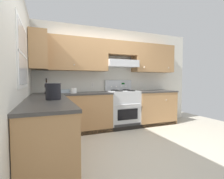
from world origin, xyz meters
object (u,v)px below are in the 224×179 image
Objects in this scene: stove at (123,108)px; wine_bottle at (47,88)px; bucket at (53,91)px; bowl at (68,92)px; paper_towel_roll at (73,91)px.

stove is 3.68× the size of wine_bottle.
stove is at bearing 35.34° from bucket.
bowl is 2.47× the size of paper_towel_roll.
bucket is (-0.36, -1.31, 0.10)m from bowl.
bowl is 0.19m from paper_towel_roll.
bowl is (0.45, 0.18, -0.10)m from wine_bottle.
wine_bottle is at bearing -158.22° from bowl.
wine_bottle is at bearing -177.27° from stove.
stove is 8.58× the size of paper_towel_roll.
bucket reaches higher than paper_towel_roll.
wine_bottle is at bearing 94.59° from bucket.
wine_bottle reaches higher than paper_towel_roll.
paper_towel_roll reaches higher than bowl.
wine_bottle reaches higher than bucket.
paper_towel_roll is (0.56, 0.03, -0.07)m from wine_bottle.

